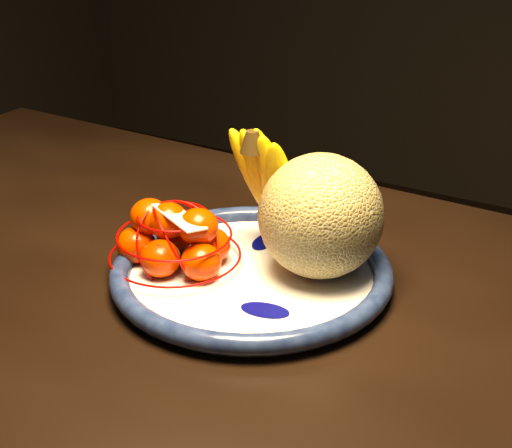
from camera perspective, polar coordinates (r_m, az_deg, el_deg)
The scene contains 6 objects.
dining_table at distance 0.84m, azimuth -2.72°, elevation -13.30°, with size 1.55×0.96×0.77m.
fruit_bowl at distance 0.89m, azimuth -0.33°, elevation -3.57°, with size 0.32×0.32×0.03m.
cantaloupe at distance 0.86m, azimuth 4.73°, elevation 0.59°, with size 0.14×0.14×0.14m, color olive.
banana_bunch at distance 0.91m, azimuth 1.12°, elevation 3.13°, with size 0.11×0.11×0.16m.
mandarin_bag at distance 0.90m, azimuth -5.92°, elevation -1.14°, with size 0.17×0.17×0.10m.
price_tag at distance 0.87m, azimuth -5.61°, elevation 0.53°, with size 0.07×0.03×0.00m, color white.
Camera 1 is at (0.41, -0.53, 1.21)m, focal length 55.00 mm.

